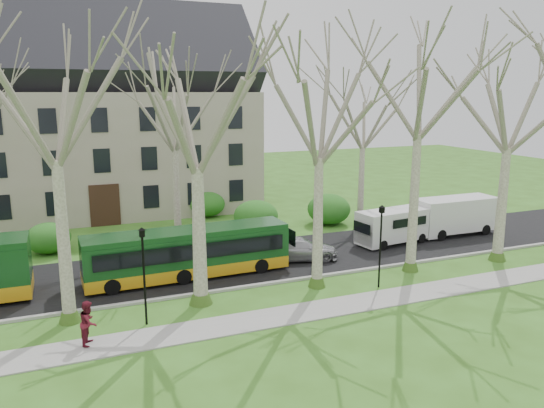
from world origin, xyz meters
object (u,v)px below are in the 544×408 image
Objects in this scene: bus_follow at (188,252)px; van_b at (455,216)px; sedan at (299,249)px; van_a at (394,227)px; pedestrian_b at (89,322)px.

bus_follow reaches higher than van_b.
van_b reaches higher than sedan.
van_a is at bearing 3.49° from bus_follow.
bus_follow is 14.33m from van_a.
van_a is at bearing -69.65° from sedan.
van_b reaches higher than van_a.
van_b is 26.41m from pedestrian_b.
pedestrian_b is at bearing -162.19° from van_b.
van_b is at bearing 3.08° from bus_follow.
van_b is (12.73, 1.16, 0.64)m from sedan.
pedestrian_b is at bearing -166.58° from van_a.
bus_follow reaches higher than pedestrian_b.
van_b is 3.32× the size of pedestrian_b.
sedan is at bearing 178.91° from van_a.
van_a is (14.27, 1.27, -0.24)m from bus_follow.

